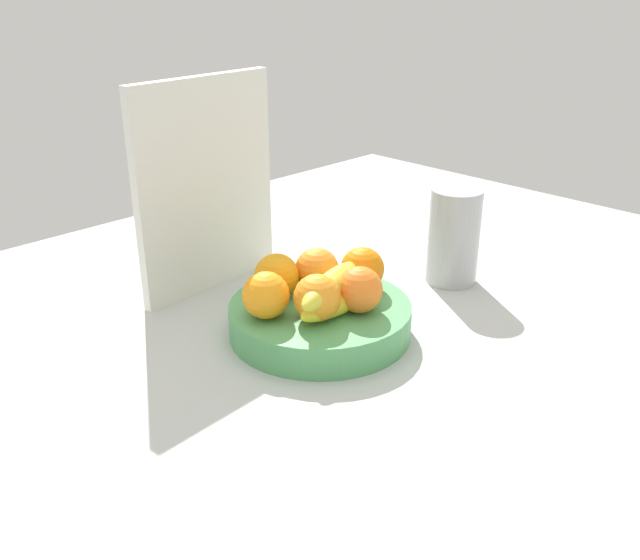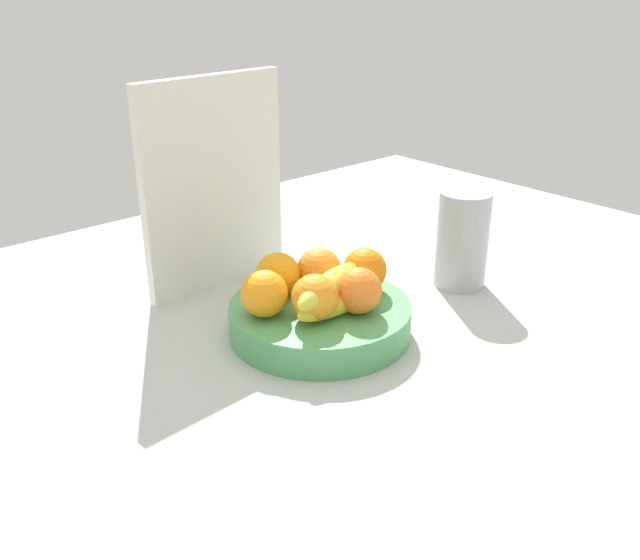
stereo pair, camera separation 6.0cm
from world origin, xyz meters
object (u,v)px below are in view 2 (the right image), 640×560
object	(u,v)px
fruit_bowl	(320,319)
orange_back_left	(358,291)
orange_front_left	(278,275)
banana_bunch	(336,293)
orange_top_stack	(319,270)
thermos_tumbler	(462,239)
orange_front_right	(264,294)
orange_back_right	(365,270)
orange_center	(315,298)
cutting_board	(215,185)

from	to	relation	value
fruit_bowl	orange_back_left	xyz separation A→B (cm)	(2.48, -5.63, 5.96)
orange_front_left	banana_bunch	size ratio (longest dim) A/B	0.38
orange_top_stack	thermos_tumbler	distance (cm)	28.07
orange_front_right	orange_back_right	distance (cm)	17.31
orange_center	cutting_board	size ratio (longest dim) A/B	0.19
cutting_board	orange_center	bearing A→B (deg)	-99.71
orange_front_left	orange_back_right	xyz separation A→B (cm)	(11.21, -7.62, 0.00)
fruit_bowl	banana_bunch	size ratio (longest dim) A/B	1.51
banana_bunch	orange_top_stack	bearing A→B (deg)	66.42
orange_front_right	orange_top_stack	xyz separation A→B (cm)	(11.73, 1.38, 0.00)
orange_front_right	orange_center	size ratio (longest dim) A/B	1.00
orange_back_left	orange_top_stack	world-z (taller)	same
orange_back_right	orange_top_stack	distance (cm)	7.19
fruit_bowl	orange_front_left	bearing A→B (deg)	112.10
orange_back_left	thermos_tumbler	distance (cm)	28.31
orange_front_right	orange_back_right	xyz separation A→B (cm)	(16.93, -3.58, 0.00)
fruit_bowl	orange_front_right	bearing A→B (deg)	162.80
orange_center	thermos_tumbler	xyz separation A→B (cm)	(34.42, 0.72, 0.02)
orange_back_left	banana_bunch	distance (cm)	3.28
cutting_board	thermos_tumbler	xyz separation A→B (cm)	(31.35, -28.53, -9.52)
orange_back_left	orange_back_right	world-z (taller)	same
orange_center	orange_top_stack	size ratio (longest dim) A/B	1.00
banana_bunch	thermos_tumbler	world-z (taller)	thermos_tumbler
orange_back_left	orange_front_left	bearing A→B (deg)	112.87
orange_front_left	orange_back_right	size ratio (longest dim) A/B	1.00
orange_front_left	orange_front_right	world-z (taller)	same
orange_front_right	thermos_tumbler	distance (cm)	39.37
orange_front_right	orange_top_stack	distance (cm)	11.81
banana_bunch	orange_front_right	bearing A→B (deg)	144.60
orange_center	orange_top_stack	world-z (taller)	same
fruit_bowl	orange_back_right	distance (cm)	10.44
orange_back_left	orange_back_right	distance (cm)	7.62
orange_front_left	orange_front_right	distance (cm)	7.00
banana_bunch	cutting_board	distance (cm)	31.07
orange_top_stack	cutting_board	size ratio (longest dim) A/B	0.19
orange_front_left	orange_back_left	size ratio (longest dim) A/B	1.00
orange_front_right	orange_back_left	world-z (taller)	same
orange_back_left	cutting_board	xyz separation A→B (cm)	(-3.22, 31.65, 9.54)
orange_front_left	thermos_tumbler	xyz separation A→B (cm)	(33.32, -9.16, 0.02)
orange_back_left	orange_top_stack	size ratio (longest dim) A/B	1.00
orange_center	orange_back_left	bearing A→B (deg)	-20.83
orange_back_right	cutting_board	size ratio (longest dim) A/B	0.19
fruit_bowl	orange_back_left	size ratio (longest dim) A/B	4.00
orange_back_right	fruit_bowl	bearing A→B (deg)	173.44
orange_center	orange_back_right	world-z (taller)	same
fruit_bowl	orange_center	distance (cm)	7.77
orange_back_right	banana_bunch	world-z (taller)	orange_back_right
orange_front_right	orange_back_left	size ratio (longest dim) A/B	1.00
banana_bunch	orange_center	bearing A→B (deg)	177.23
orange_center	cutting_board	distance (cm)	30.93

